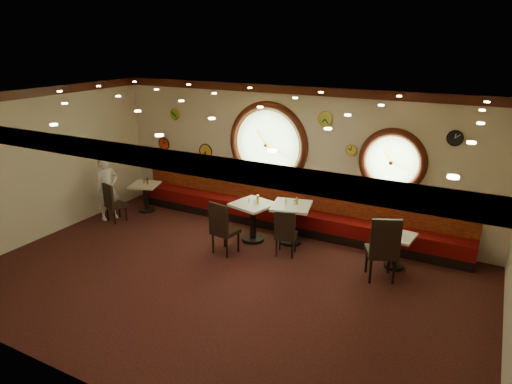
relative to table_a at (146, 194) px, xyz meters
name	(u,v)px	position (x,y,z in m)	size (l,w,h in m)	color
floor	(223,281)	(3.57, -2.08, -0.45)	(9.00, 6.00, 0.00)	#331112
ceiling	(218,102)	(3.57, -2.08, 2.75)	(9.00, 6.00, 0.02)	#BB8C34
wall_back	(292,158)	(3.57, 0.92, 1.15)	(9.00, 0.02, 3.20)	beige
wall_front	(80,275)	(3.57, -5.08, 1.15)	(9.00, 0.02, 3.20)	beige
wall_left	(42,164)	(-0.93, -2.08, 1.15)	(0.02, 6.00, 3.20)	beige
molding_back	(293,90)	(3.57, 0.87, 2.66)	(9.00, 0.10, 0.18)	#3B150A
molding_front	(66,145)	(3.57, -5.03, 2.66)	(9.00, 0.10, 0.18)	#3B150A
molding_left	(32,93)	(-0.88, -2.08, 2.66)	(0.10, 6.00, 0.18)	#3B150A
banquette_base	(285,224)	(3.57, 0.64, -0.35)	(8.00, 0.55, 0.20)	black
banquette_seat	(286,214)	(3.57, 0.64, -0.10)	(8.00, 0.55, 0.30)	#5B0708
banquette_back	(290,195)	(3.57, 0.86, 0.30)	(8.00, 0.10, 0.55)	#61070E
porthole_left_glass	(268,144)	(2.97, 0.92, 1.40)	(1.66, 1.66, 0.02)	#9AC777
porthole_left_frame	(268,145)	(2.97, 0.90, 1.40)	(1.98, 1.98, 0.18)	#3B150A
porthole_left_ring	(267,145)	(2.97, 0.87, 1.40)	(1.61, 1.61, 0.03)	gold
porthole_right_glass	(392,162)	(5.77, 0.92, 1.35)	(1.10, 1.10, 0.02)	#9AC777
porthole_right_frame	(392,162)	(5.77, 0.90, 1.35)	(1.38, 1.38, 0.18)	#3B150A
porthole_right_ring	(392,162)	(5.77, 0.87, 1.35)	(1.09, 1.09, 0.03)	gold
wall_clock_0	(455,138)	(6.87, 0.88, 1.95)	(0.28, 0.28, 0.03)	black
wall_clock_1	(351,150)	(4.92, 0.88, 1.50)	(0.22, 0.22, 0.03)	#DFD74A
wall_clock_2	(325,119)	(4.32, 0.88, 2.10)	(0.30, 0.30, 0.03)	#ADCD40
wall_clock_3	(220,165)	(1.67, 0.88, 0.75)	(0.20, 0.20, 0.03)	white
wall_clock_4	(164,144)	(-0.03, 0.88, 1.10)	(0.32, 0.32, 0.03)	red
wall_clock_5	(175,114)	(0.37, 0.88, 1.90)	(0.26, 0.26, 0.03)	#75BF26
wall_clock_6	(206,151)	(1.27, 0.88, 1.05)	(0.36, 0.36, 0.03)	gold
wall_clock_7	(327,181)	(4.42, 0.88, 0.75)	(0.24, 0.24, 0.03)	red
table_a	(146,194)	(0.00, 0.00, 0.00)	(0.82, 0.82, 0.71)	black
table_b	(253,217)	(3.22, -0.28, 0.09)	(0.94, 0.94, 0.85)	black
table_c	(291,219)	(3.98, 0.00, 0.09)	(0.94, 0.94, 0.86)	black
table_d	(396,247)	(6.18, -0.08, -0.02)	(0.68, 0.68, 0.67)	black
chair_a	(112,200)	(-0.19, -0.93, 0.10)	(0.49, 0.49, 0.59)	black
chair_b	(222,225)	(2.99, -1.15, 0.19)	(0.53, 0.53, 0.69)	black
chair_c	(285,230)	(4.14, -0.64, 0.11)	(0.49, 0.49, 0.60)	black
chair_d	(383,245)	(6.07, -0.73, 0.26)	(0.69, 0.69, 0.77)	black
condiment_a_salt	(145,181)	(-0.08, 0.09, 0.31)	(0.04, 0.04, 0.10)	silver
condiment_b_salt	(249,200)	(3.12, -0.28, 0.45)	(0.03, 0.03, 0.09)	silver
condiment_c_salt	(286,201)	(3.85, 0.00, 0.47)	(0.04, 0.04, 0.11)	#B8B8BC
condiment_d_salt	(394,232)	(6.13, -0.09, 0.28)	(0.04, 0.04, 0.11)	silver
condiment_a_pepper	(144,182)	(-0.03, 0.01, 0.31)	(0.03, 0.03, 0.09)	silver
condiment_b_pepper	(255,201)	(3.26, -0.29, 0.46)	(0.04, 0.04, 0.11)	silver
condiment_c_pepper	(294,203)	(4.04, 0.00, 0.47)	(0.04, 0.04, 0.11)	silver
condiment_d_pepper	(400,233)	(6.23, -0.10, 0.28)	(0.04, 0.04, 0.10)	silver
condiment_a_bottle	(147,181)	(0.08, 0.02, 0.35)	(0.05, 0.05, 0.17)	gold
condiment_b_bottle	(258,199)	(3.30, -0.23, 0.49)	(0.06, 0.06, 0.18)	gold
condiment_c_bottle	(297,200)	(4.07, 0.07, 0.50)	(0.05, 0.05, 0.17)	gold
condiment_d_bottle	(401,229)	(6.23, 0.01, 0.31)	(0.05, 0.05, 0.17)	gold
waiter	(107,188)	(-0.43, -0.81, 0.33)	(0.57, 0.37, 1.55)	white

